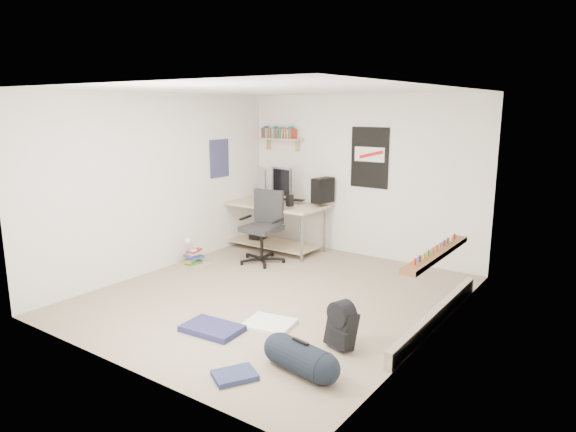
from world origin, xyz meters
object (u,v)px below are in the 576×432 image
Objects in this scene: desk at (271,227)px; book_stack at (194,255)px; backpack at (341,328)px; office_chair at (262,231)px; duffel_bag at (301,358)px.

book_stack is (-0.42, -1.35, -0.21)m from desk.
backpack is (2.71, -2.46, -0.16)m from desk.
desk is 0.76m from office_chair.
office_chair is at bearing -51.12° from desk.
book_stack is (-0.76, -0.68, -0.34)m from office_chair.
duffel_bag is at bearing -29.38° from book_stack.
office_chair reaches higher than backpack.
backpack is at bearing -46.15° from office_chair.
desk is at bearing 140.83° from duffel_bag.
office_chair is at bearing 161.20° from backpack.
backpack is at bearing -19.36° from book_stack.
desk is at bearing 72.69° from book_stack.
desk is 1.43m from book_stack.
office_chair is 2.57× the size of book_stack.
duffel_bag is (-0.06, -0.63, -0.06)m from backpack.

